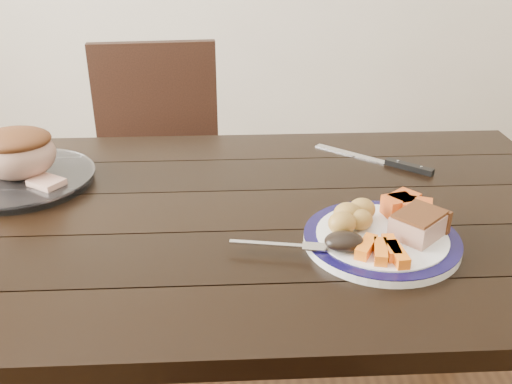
{
  "coord_description": "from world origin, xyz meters",
  "views": [
    {
      "loc": [
        0.04,
        -1.06,
        1.31
      ],
      "look_at": [
        0.08,
        -0.02,
        0.8
      ],
      "focal_mm": 40.0,
      "sensor_mm": 36.0,
      "label": 1
    }
  ],
  "objects_px": {
    "serving_platter": "(22,180)",
    "dinner_plate": "(381,240)",
    "pork_slice": "(418,225)",
    "fork": "(286,246)",
    "chair_far": "(159,169)",
    "dining_table": "(219,248)",
    "carving_knife": "(394,163)",
    "roast_joint": "(17,154)"
  },
  "relations": [
    {
      "from": "serving_platter",
      "to": "dinner_plate",
      "type": "bearing_deg",
      "value": -21.18
    },
    {
      "from": "pork_slice",
      "to": "fork",
      "type": "height_order",
      "value": "pork_slice"
    },
    {
      "from": "chair_far",
      "to": "dinner_plate",
      "type": "xyz_separation_m",
      "value": [
        0.53,
        -0.89,
        0.23
      ]
    },
    {
      "from": "dining_table",
      "to": "pork_slice",
      "type": "xyz_separation_m",
      "value": [
        0.38,
        -0.15,
        0.13
      ]
    },
    {
      "from": "chair_far",
      "to": "serving_platter",
      "type": "bearing_deg",
      "value": 63.75
    },
    {
      "from": "dining_table",
      "to": "fork",
      "type": "bearing_deg",
      "value": -54.72
    },
    {
      "from": "pork_slice",
      "to": "carving_knife",
      "type": "distance_m",
      "value": 0.38
    },
    {
      "from": "dinner_plate",
      "to": "pork_slice",
      "type": "relative_size",
      "value": 3.13
    },
    {
      "from": "dinner_plate",
      "to": "serving_platter",
      "type": "height_order",
      "value": "serving_platter"
    },
    {
      "from": "serving_platter",
      "to": "pork_slice",
      "type": "xyz_separation_m",
      "value": [
        0.83,
        -0.3,
        0.03
      ]
    },
    {
      "from": "dinner_plate",
      "to": "roast_joint",
      "type": "distance_m",
      "value": 0.82
    },
    {
      "from": "fork",
      "to": "roast_joint",
      "type": "height_order",
      "value": "roast_joint"
    },
    {
      "from": "dining_table",
      "to": "serving_platter",
      "type": "distance_m",
      "value": 0.49
    },
    {
      "from": "pork_slice",
      "to": "carving_knife",
      "type": "xyz_separation_m",
      "value": [
        0.05,
        0.37,
        -0.03
      ]
    },
    {
      "from": "serving_platter",
      "to": "carving_knife",
      "type": "height_order",
      "value": "serving_platter"
    },
    {
      "from": "pork_slice",
      "to": "roast_joint",
      "type": "distance_m",
      "value": 0.88
    },
    {
      "from": "chair_far",
      "to": "carving_knife",
      "type": "distance_m",
      "value": 0.87
    },
    {
      "from": "dining_table",
      "to": "carving_knife",
      "type": "relative_size",
      "value": 6.2
    },
    {
      "from": "pork_slice",
      "to": "roast_joint",
      "type": "relative_size",
      "value": 0.54
    },
    {
      "from": "chair_far",
      "to": "dining_table",
      "type": "bearing_deg",
      "value": 101.77
    },
    {
      "from": "dining_table",
      "to": "dinner_plate",
      "type": "xyz_separation_m",
      "value": [
        0.31,
        -0.15,
        0.1
      ]
    },
    {
      "from": "dinner_plate",
      "to": "serving_platter",
      "type": "distance_m",
      "value": 0.82
    },
    {
      "from": "roast_joint",
      "to": "carving_knife",
      "type": "xyz_separation_m",
      "value": [
        0.88,
        0.07,
        -0.07
      ]
    },
    {
      "from": "dining_table",
      "to": "dinner_plate",
      "type": "height_order",
      "value": "dinner_plate"
    },
    {
      "from": "fork",
      "to": "carving_knife",
      "type": "distance_m",
      "value": 0.5
    },
    {
      "from": "carving_knife",
      "to": "dining_table",
      "type": "bearing_deg",
      "value": -113.48
    },
    {
      "from": "dining_table",
      "to": "carving_knife",
      "type": "distance_m",
      "value": 0.49
    },
    {
      "from": "dinner_plate",
      "to": "carving_knife",
      "type": "relative_size",
      "value": 1.12
    },
    {
      "from": "dinner_plate",
      "to": "fork",
      "type": "bearing_deg",
      "value": -169.73
    },
    {
      "from": "serving_platter",
      "to": "fork",
      "type": "distance_m",
      "value": 0.67
    },
    {
      "from": "carving_knife",
      "to": "pork_slice",
      "type": "bearing_deg",
      "value": -58.64
    },
    {
      "from": "chair_far",
      "to": "serving_platter",
      "type": "distance_m",
      "value": 0.68
    },
    {
      "from": "roast_joint",
      "to": "dinner_plate",
      "type": "bearing_deg",
      "value": -21.18
    },
    {
      "from": "dining_table",
      "to": "fork",
      "type": "relative_size",
      "value": 9.05
    },
    {
      "from": "pork_slice",
      "to": "fork",
      "type": "relative_size",
      "value": 0.52
    },
    {
      "from": "fork",
      "to": "pork_slice",
      "type": "bearing_deg",
      "value": 15.78
    },
    {
      "from": "fork",
      "to": "carving_knife",
      "type": "relative_size",
      "value": 0.69
    },
    {
      "from": "fork",
      "to": "serving_platter",
      "type": "bearing_deg",
      "value": 159.85
    },
    {
      "from": "chair_far",
      "to": "carving_knife",
      "type": "relative_size",
      "value": 3.58
    },
    {
      "from": "dinner_plate",
      "to": "carving_knife",
      "type": "xyz_separation_m",
      "value": [
        0.12,
        0.36,
        -0.0
      ]
    },
    {
      "from": "dinner_plate",
      "to": "roast_joint",
      "type": "relative_size",
      "value": 1.69
    },
    {
      "from": "pork_slice",
      "to": "fork",
      "type": "bearing_deg",
      "value": -173.61
    }
  ]
}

